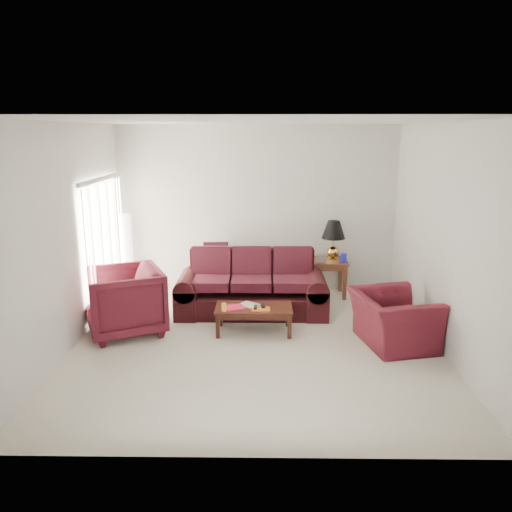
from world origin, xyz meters
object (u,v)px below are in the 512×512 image
(floor_lamp, at_px, (127,254))
(coffee_table, at_px, (254,319))
(sofa, at_px, (252,284))
(end_table, at_px, (329,278))
(armchair_right, at_px, (393,320))
(armchair_left, at_px, (124,301))

(floor_lamp, bearing_deg, coffee_table, -37.58)
(sofa, distance_m, end_table, 1.65)
(floor_lamp, xyz_separation_m, coffee_table, (2.30, -1.77, -0.55))
(sofa, distance_m, coffee_table, 0.87)
(end_table, bearing_deg, armchair_right, -74.19)
(sofa, relative_size, armchair_left, 2.25)
(sofa, bearing_deg, floor_lamp, 158.81)
(floor_lamp, height_order, coffee_table, floor_lamp)
(floor_lamp, distance_m, armchair_left, 1.88)
(sofa, distance_m, floor_lamp, 2.46)
(sofa, xyz_separation_m, end_table, (1.37, 0.90, -0.16))
(armchair_right, relative_size, coffee_table, 1.00)
(sofa, relative_size, armchair_right, 2.17)
(sofa, height_order, armchair_left, sofa)
(end_table, distance_m, floor_lamp, 3.65)
(coffee_table, bearing_deg, sofa, 108.58)
(sofa, distance_m, armchair_left, 2.02)
(floor_lamp, distance_m, coffee_table, 2.96)
(armchair_left, bearing_deg, sofa, 90.83)
(end_table, relative_size, armchair_left, 0.62)
(coffee_table, bearing_deg, armchair_left, -163.76)
(floor_lamp, bearing_deg, armchair_right, -27.26)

